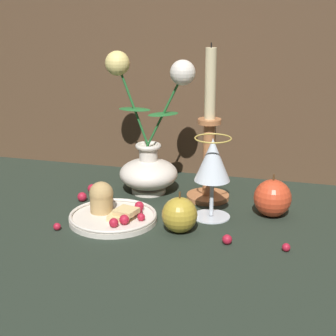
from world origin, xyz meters
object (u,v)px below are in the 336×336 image
(plate_with_pastries, at_px, (111,212))
(apple_beside_vase, at_px, (180,215))
(wine_glass, at_px, (213,163))
(apple_near_glass, at_px, (273,198))
(candlestick, at_px, (209,148))
(vase, at_px, (149,153))

(plate_with_pastries, xyz_separation_m, apple_beside_vase, (0.14, -0.02, 0.02))
(wine_glass, distance_m, apple_near_glass, 0.14)
(wine_glass, height_order, candlestick, candlestick)
(plate_with_pastries, distance_m, apple_near_glass, 0.32)
(apple_beside_vase, distance_m, apple_near_glass, 0.20)
(wine_glass, bearing_deg, candlestick, 106.14)
(vase, height_order, plate_with_pastries, vase)
(vase, relative_size, apple_beside_vase, 3.92)
(wine_glass, distance_m, candlestick, 0.10)
(vase, height_order, wine_glass, vase)
(plate_with_pastries, bearing_deg, vase, 81.82)
(vase, distance_m, apple_near_glass, 0.29)
(vase, relative_size, candlestick, 0.93)
(apple_beside_vase, bearing_deg, vase, 122.19)
(apple_beside_vase, bearing_deg, plate_with_pastries, 173.15)
(wine_glass, bearing_deg, vase, 148.76)
(vase, bearing_deg, apple_near_glass, -13.00)
(candlestick, relative_size, apple_beside_vase, 4.20)
(apple_near_glass, bearing_deg, vase, 167.00)
(wine_glass, bearing_deg, apple_near_glass, 16.42)
(apple_beside_vase, xyz_separation_m, apple_near_glass, (0.16, 0.12, 0.00))
(apple_beside_vase, bearing_deg, candlestick, 84.89)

